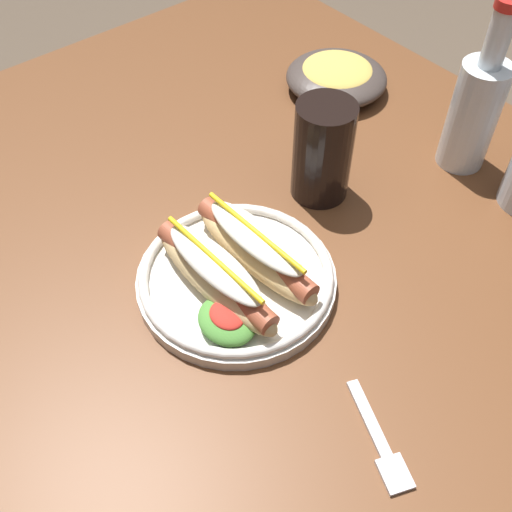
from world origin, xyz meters
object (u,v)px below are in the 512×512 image
Objects in this scene: hot_dog_plate at (236,272)px; fork at (381,444)px; side_bowl at (337,76)px; soda_cup at (323,151)px; glass_bottle at (475,108)px.

hot_dog_plate is 1.99× the size of fork.
hot_dog_plate is 0.25m from fork.
hot_dog_plate reaches higher than side_bowl.
soda_cup is (-0.30, 0.20, 0.07)m from fork.
hot_dog_plate is 1.72× the size of soda_cup.
glass_bottle is (-0.22, 0.40, 0.09)m from fork.
glass_bottle is (0.02, 0.39, 0.06)m from hot_dog_plate.
soda_cup is 0.25m from side_bowl.
soda_cup is at bearing -112.52° from glass_bottle.
soda_cup is 0.57× the size of glass_bottle.
side_bowl is (-0.24, -0.01, -0.06)m from glass_bottle.
fork is at bearing -3.05° from hot_dog_plate.
glass_bottle is at bearing 67.48° from soda_cup.
soda_cup is (-0.06, 0.19, 0.04)m from hot_dog_plate.
fork is at bearing -40.21° from side_bowl.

